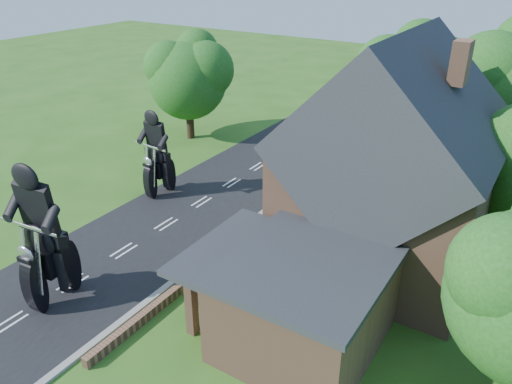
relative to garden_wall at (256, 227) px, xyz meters
The scene contains 16 objects.
ground 6.60m from the garden_wall, 130.70° to the right, with size 120.00×120.00×0.00m, color #2A5718.
road 6.60m from the garden_wall, 130.70° to the right, with size 7.00×80.00×0.02m, color black.
kerb 5.04m from the garden_wall, 97.41° to the right, with size 0.30×80.00×0.12m, color gray.
garden_wall is the anchor object (origin of this frame).
house 7.52m from the garden_wall, ahead, with size 9.54×8.64×10.24m.
annex 8.19m from the garden_wall, 46.16° to the right, with size 7.05×5.94×3.44m.
tree_behind_left 13.88m from the garden_wall, 72.34° to the left, with size 6.94×6.40×9.16m.
tree_far_road 15.13m from the garden_wall, 140.77° to the left, with size 6.08×5.60×7.84m.
shrub_a 6.09m from the garden_wall, 80.54° to the right, with size 0.90×0.90×1.10m, color #153D13.
shrub_b 3.66m from the garden_wall, 74.05° to the right, with size 0.90×0.90×1.10m, color #153D13.
shrub_c 1.46m from the garden_wall, 45.00° to the right, with size 0.90×0.90×1.10m, color #153D13.
shrub_d 4.14m from the garden_wall, 75.96° to the left, with size 0.90×0.90×1.10m, color #153D13.
shrub_e 6.59m from the garden_wall, 81.25° to the left, with size 0.90×0.90×1.10m, color #153D13.
shrub_f 9.06m from the garden_wall, 83.66° to the left, with size 0.90×0.90×1.10m, color #153D13.
motorcycle_lead 9.92m from the garden_wall, 113.66° to the right, with size 0.50×1.97×1.84m, color black, non-canonical shape.
motorcycle_follow 7.00m from the garden_wall, behind, with size 0.41×1.64×1.53m, color black, non-canonical shape.
Camera 1 is at (16.03, -13.57, 13.01)m, focal length 35.00 mm.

